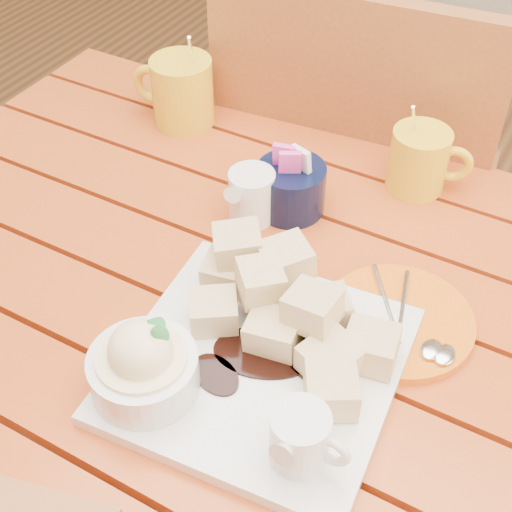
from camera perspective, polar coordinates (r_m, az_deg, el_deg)
The scene contains 8 objects.
table at distance 0.95m, azimuth 1.17°, elevation -8.01°, with size 1.20×0.79×0.75m.
dessert_plate at distance 0.77m, azimuth -1.32°, elevation -7.56°, with size 0.32×0.32×0.12m.
coffee_mug_left at distance 1.15m, azimuth -6.04°, elevation 13.05°, with size 0.14×0.10×0.16m.
coffee_mug_right at distance 1.03m, azimuth 13.02°, elevation 7.53°, with size 0.11×0.08×0.14m.
cream_pitcher at distance 0.95m, azimuth -0.26°, elevation 4.86°, with size 0.09×0.08×0.08m.
sugar_caddy at distance 0.97m, azimuth 2.81°, elevation 5.51°, with size 0.09×0.09×0.10m.
orange_saucer at distance 0.85m, azimuth 11.38°, elevation -5.14°, with size 0.18×0.18×0.02m.
chair_far at distance 1.37m, azimuth 8.03°, elevation 5.21°, with size 0.50×0.50×0.97m.
Camera 1 is at (0.27, -0.52, 1.38)m, focal length 50.00 mm.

